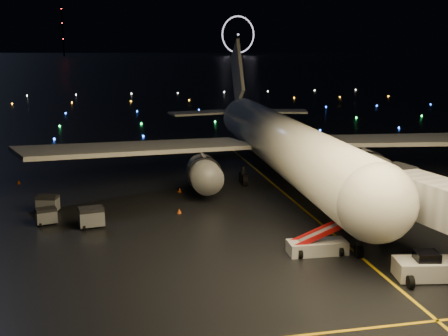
{
  "coord_description": "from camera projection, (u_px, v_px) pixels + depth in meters",
  "views": [
    {
      "loc": [
        -6.81,
        -37.59,
        16.26
      ],
      "look_at": [
        3.48,
        12.0,
        5.0
      ],
      "focal_mm": 45.0,
      "sensor_mm": 36.0,
      "label": 1
    }
  ],
  "objects": [
    {
      "name": "baggage_cart_0",
      "position": [
        91.0,
        217.0,
        50.56
      ],
      "size": [
        2.4,
        1.87,
        1.85
      ],
      "primitive_type": "cube",
      "rotation": [
        0.0,
        0.0,
        0.17
      ],
      "color": "slate",
      "rests_on": "ground"
    },
    {
      "name": "pushback_tug",
      "position": [
        426.0,
        266.0,
        39.41
      ],
      "size": [
        4.54,
        2.91,
        2.01
      ],
      "primitive_type": "cube",
      "rotation": [
        0.0,
        0.0,
        -0.17
      ],
      "color": "silver",
      "rests_on": "ground"
    },
    {
      "name": "taxiway_lights",
      "position": [
        135.0,
        108.0,
        142.08
      ],
      "size": [
        164.0,
        92.0,
        0.36
      ],
      "primitive_type": null,
      "color": "black",
      "rests_on": "ground"
    },
    {
      "name": "safety_cone_2",
      "position": [
        180.0,
        190.0,
        62.66
      ],
      "size": [
        0.45,
        0.45,
        0.48
      ],
      "primitive_type": "cone",
      "rotation": [
        0.0,
        0.0,
        -0.08
      ],
      "color": "#E8560E",
      "rests_on": "ground"
    },
    {
      "name": "baggage_cart_2",
      "position": [
        46.0,
        216.0,
        51.43
      ],
      "size": [
        2.09,
        1.72,
        1.54
      ],
      "primitive_type": "cube",
      "rotation": [
        0.0,
        0.0,
        0.28
      ],
      "color": "slate",
      "rests_on": "ground"
    },
    {
      "name": "ferris_wheel",
      "position": [
        238.0,
        36.0,
        757.05
      ],
      "size": [
        49.33,
        16.8,
        52.0
      ],
      "primitive_type": null,
      "rotation": [
        0.0,
        0.0,
        0.26
      ],
      "color": "black",
      "rests_on": "ground"
    },
    {
      "name": "safety_cone_0",
      "position": [
        179.0,
        211.0,
        54.92
      ],
      "size": [
        0.53,
        0.53,
        0.49
      ],
      "primitive_type": "cone",
      "rotation": [
        0.0,
        0.0,
        -0.27
      ],
      "color": "#E8560E",
      "rests_on": "ground"
    },
    {
      "name": "lane_centre",
      "position": [
        299.0,
        206.0,
        57.52
      ],
      "size": [
        0.25,
        80.0,
        0.02
      ],
      "primitive_type": "cube",
      "color": "gold",
      "rests_on": "ground"
    },
    {
      "name": "ground",
      "position": [
        118.0,
        72.0,
        327.54
      ],
      "size": [
        2000.0,
        2000.0,
        0.0
      ],
      "primitive_type": "plane",
      "color": "black",
      "rests_on": "ground"
    },
    {
      "name": "radio_mast",
      "position": [
        63.0,
        31.0,
        729.24
      ],
      "size": [
        1.8,
        1.8,
        64.0
      ],
      "primitive_type": "cylinder",
      "color": "black",
      "rests_on": "ground"
    },
    {
      "name": "safety_cone_3",
      "position": [
        18.0,
        182.0,
        66.35
      ],
      "size": [
        0.58,
        0.58,
        0.51
      ],
      "primitive_type": "cone",
      "rotation": [
        0.0,
        0.0,
        0.35
      ],
      "color": "#E8560E",
      "rests_on": "ground"
    },
    {
      "name": "crew_c",
      "position": [
        82.0,
        221.0,
        50.08
      ],
      "size": [
        0.54,
        0.97,
        1.57
      ],
      "primitive_type": "imported",
      "rotation": [
        0.0,
        0.0,
        -1.39
      ],
      "color": "#FC581A",
      "rests_on": "ground"
    },
    {
      "name": "safety_cone_1",
      "position": [
        198.0,
        187.0,
        63.91
      ],
      "size": [
        0.58,
        0.58,
        0.53
      ],
      "primitive_type": "cone",
      "rotation": [
        0.0,
        0.0,
        -0.29
      ],
      "color": "#E8560E",
      "rests_on": "ground"
    },
    {
      "name": "baggage_cart_1",
      "position": [
        48.0,
        204.0,
        55.15
      ],
      "size": [
        2.27,
        1.85,
        1.68
      ],
      "primitive_type": "cube",
      "rotation": [
        0.0,
        0.0,
        -0.26
      ],
      "color": "slate",
      "rests_on": "ground"
    },
    {
      "name": "airliner",
      "position": [
        276.0,
        111.0,
        66.57
      ],
      "size": [
        61.57,
        58.7,
        16.88
      ],
      "primitive_type": null,
      "rotation": [
        0.0,
        0.0,
        -0.04
      ],
      "color": "silver",
      "rests_on": "ground"
    },
    {
      "name": "belt_loader",
      "position": [
        318.0,
        234.0,
        44.08
      ],
      "size": [
        6.89,
        2.13,
        3.31
      ],
      "primitive_type": null,
      "rotation": [
        0.0,
        0.0,
        -0.04
      ],
      "color": "silver",
      "rests_on": "ground"
    }
  ]
}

